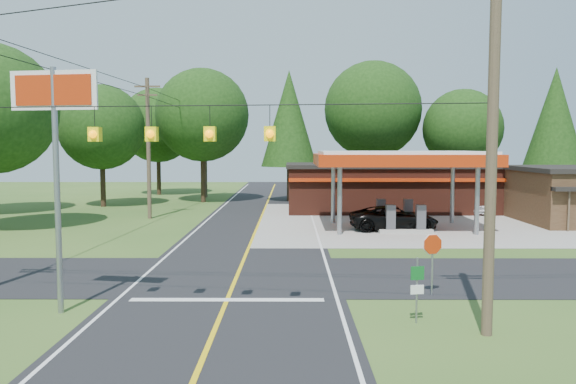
{
  "coord_description": "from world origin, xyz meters",
  "views": [
    {
      "loc": [
        2.12,
        -22.02,
        5.14
      ],
      "look_at": [
        2.0,
        7.0,
        2.8
      ],
      "focal_mm": 35.0,
      "sensor_mm": 36.0,
      "label": 1
    }
  ],
  "objects_px": {
    "octagonal_stop_sign": "(433,250)",
    "sedan_car": "(483,205)",
    "big_stop_sign": "(55,129)",
    "gas_canopy": "(401,161)",
    "suv_car": "(394,218)"
  },
  "relations": [
    {
      "from": "big_stop_sign",
      "to": "octagonal_stop_sign",
      "type": "xyz_separation_m",
      "value": [
        12.0,
        2.0,
        -4.05
      ]
    },
    {
      "from": "gas_canopy",
      "to": "octagonal_stop_sign",
      "type": "relative_size",
      "value": 4.82
    },
    {
      "from": "octagonal_stop_sign",
      "to": "suv_car",
      "type": "bearing_deg",
      "value": 84.42
    },
    {
      "from": "gas_canopy",
      "to": "suv_car",
      "type": "xyz_separation_m",
      "value": [
        -0.5,
        -0.67,
        -3.52
      ]
    },
    {
      "from": "gas_canopy",
      "to": "suv_car",
      "type": "distance_m",
      "value": 3.62
    },
    {
      "from": "octagonal_stop_sign",
      "to": "sedan_car",
      "type": "bearing_deg",
      "value": 67.39
    },
    {
      "from": "suv_car",
      "to": "octagonal_stop_sign",
      "type": "distance_m",
      "value": 15.44
    },
    {
      "from": "sedan_car",
      "to": "big_stop_sign",
      "type": "bearing_deg",
      "value": -111.95
    },
    {
      "from": "suv_car",
      "to": "octagonal_stop_sign",
      "type": "height_order",
      "value": "octagonal_stop_sign"
    },
    {
      "from": "gas_canopy",
      "to": "octagonal_stop_sign",
      "type": "distance_m",
      "value": 16.35
    },
    {
      "from": "suv_car",
      "to": "big_stop_sign",
      "type": "bearing_deg",
      "value": 139.43
    },
    {
      "from": "big_stop_sign",
      "to": "gas_canopy",
      "type": "bearing_deg",
      "value": 52.14
    },
    {
      "from": "gas_canopy",
      "to": "suv_car",
      "type": "height_order",
      "value": "gas_canopy"
    },
    {
      "from": "sedan_car",
      "to": "octagonal_stop_sign",
      "type": "relative_size",
      "value": 1.79
    },
    {
      "from": "sedan_car",
      "to": "big_stop_sign",
      "type": "xyz_separation_m",
      "value": [
        -22.0,
        -26.01,
        5.0
      ]
    }
  ]
}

